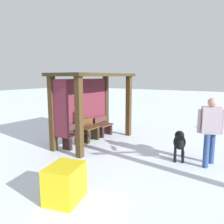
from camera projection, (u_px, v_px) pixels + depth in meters
name	position (u px, v px, depth m)	size (l,w,h in m)	color
ground_plane	(95.00, 142.00, 7.66)	(60.00, 60.00, 0.00)	white
bus_shelter	(89.00, 95.00, 7.42)	(3.14, 1.40, 2.33)	#432F18
bench_left_inside	(73.00, 138.00, 7.04)	(0.75, 0.36, 0.70)	#442B2D
bench_center_inside	(90.00, 132.00, 7.74)	(0.75, 0.38, 0.77)	#523919
bench_right_inside	(104.00, 128.00, 8.44)	(0.75, 0.37, 0.72)	#53312D
person_walking	(211.00, 126.00, 5.50)	(0.55, 0.63, 1.72)	#B5A4AF
dog	(179.00, 141.00, 6.04)	(1.05, 0.52, 0.69)	black
grit_bin	(65.00, 183.00, 4.02)	(0.70, 0.56, 0.66)	yellow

